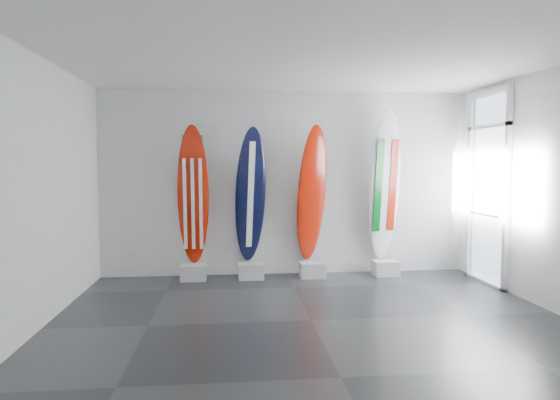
{
  "coord_description": "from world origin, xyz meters",
  "views": [
    {
      "loc": [
        -0.92,
        -5.5,
        1.79
      ],
      "look_at": [
        -0.22,
        1.4,
        1.3
      ],
      "focal_mm": 31.45,
      "sensor_mm": 36.0,
      "label": 1
    }
  ],
  "objects": [
    {
      "name": "wall_outlet",
      "position": [
        -2.45,
        2.48,
        0.35
      ],
      "size": [
        0.09,
        0.02,
        0.13
      ],
      "primitive_type": "cube",
      "color": "silver",
      "rests_on": "wall_back"
    },
    {
      "name": "floor",
      "position": [
        0.0,
        0.0,
        0.0
      ],
      "size": [
        6.0,
        6.0,
        0.0
      ],
      "primitive_type": "plane",
      "color": "black",
      "rests_on": "ground"
    },
    {
      "name": "surfboard_usa",
      "position": [
        -1.5,
        2.28,
        1.33
      ],
      "size": [
        0.51,
        0.23,
        2.19
      ],
      "primitive_type": "ellipsoid",
      "rotation": [
        0.05,
        0.0,
        -0.08
      ],
      "color": "#9F1405",
      "rests_on": "display_block_usa"
    },
    {
      "name": "glass_door",
      "position": [
        2.97,
        1.55,
        1.43
      ],
      "size": [
        0.12,
        1.16,
        2.85
      ],
      "primitive_type": null,
      "color": "white",
      "rests_on": "floor"
    },
    {
      "name": "wall_back",
      "position": [
        0.0,
        2.5,
        1.5
      ],
      "size": [
        6.0,
        0.0,
        6.0
      ],
      "primitive_type": "plane",
      "rotation": [
        1.57,
        0.0,
        0.0
      ],
      "color": "white",
      "rests_on": "ground"
    },
    {
      "name": "display_block_navy",
      "position": [
        -0.6,
        2.18,
        0.12
      ],
      "size": [
        0.4,
        0.3,
        0.24
      ],
      "primitive_type": "cube",
      "color": "silver",
      "rests_on": "floor"
    },
    {
      "name": "surfboard_navy",
      "position": [
        -0.6,
        2.28,
        1.32
      ],
      "size": [
        0.57,
        0.53,
        2.17
      ],
      "primitive_type": "ellipsoid",
      "rotation": [
        0.16,
        0.0,
        0.22
      ],
      "color": "black",
      "rests_on": "display_block_navy"
    },
    {
      "name": "surfboard_swiss",
      "position": [
        0.39,
        2.28,
        1.34
      ],
      "size": [
        0.6,
        0.54,
        2.21
      ],
      "primitive_type": "ellipsoid",
      "rotation": [
        0.14,
        0.0,
        0.33
      ],
      "color": "#9F1405",
      "rests_on": "display_block_swiss"
    },
    {
      "name": "wall_right",
      "position": [
        3.0,
        0.0,
        1.5
      ],
      "size": [
        0.0,
        5.0,
        5.0
      ],
      "primitive_type": "plane",
      "rotation": [
        1.57,
        0.0,
        -1.57
      ],
      "color": "white",
      "rests_on": "ground"
    },
    {
      "name": "surfboard_italy",
      "position": [
        1.6,
        2.28,
        1.46
      ],
      "size": [
        0.61,
        0.42,
        2.46
      ],
      "primitive_type": "ellipsoid",
      "rotation": [
        0.09,
        0.0,
        0.23
      ],
      "color": "white",
      "rests_on": "display_block_italy"
    },
    {
      "name": "display_block_italy",
      "position": [
        1.6,
        2.18,
        0.12
      ],
      "size": [
        0.4,
        0.3,
        0.24
      ],
      "primitive_type": "cube",
      "color": "silver",
      "rests_on": "floor"
    },
    {
      "name": "wall_left",
      "position": [
        -3.0,
        0.0,
        1.5
      ],
      "size": [
        0.0,
        5.0,
        5.0
      ],
      "primitive_type": "plane",
      "rotation": [
        1.57,
        0.0,
        1.57
      ],
      "color": "white",
      "rests_on": "ground"
    },
    {
      "name": "ceiling",
      "position": [
        0.0,
        0.0,
        3.0
      ],
      "size": [
        6.0,
        6.0,
        0.0
      ],
      "primitive_type": "plane",
      "rotation": [
        3.14,
        0.0,
        0.0
      ],
      "color": "white",
      "rests_on": "wall_back"
    },
    {
      "name": "wall_front",
      "position": [
        0.0,
        -2.5,
        1.5
      ],
      "size": [
        6.0,
        0.0,
        6.0
      ],
      "primitive_type": "plane",
      "rotation": [
        -1.57,
        0.0,
        0.0
      ],
      "color": "white",
      "rests_on": "ground"
    },
    {
      "name": "display_block_swiss",
      "position": [
        0.39,
        2.18,
        0.12
      ],
      "size": [
        0.4,
        0.3,
        0.24
      ],
      "primitive_type": "cube",
      "color": "silver",
      "rests_on": "floor"
    },
    {
      "name": "display_block_usa",
      "position": [
        -1.5,
        2.18,
        0.12
      ],
      "size": [
        0.4,
        0.3,
        0.24
      ],
      "primitive_type": "cube",
      "color": "silver",
      "rests_on": "floor"
    }
  ]
}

